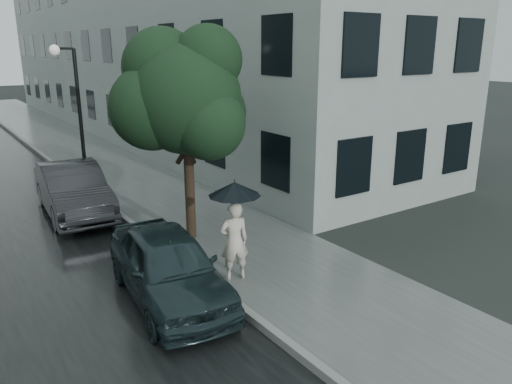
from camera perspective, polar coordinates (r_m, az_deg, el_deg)
ground at (r=10.50m, az=3.57°, el=-9.59°), size 120.00×120.00×0.00m
sidewalk at (r=20.85m, az=-16.58°, el=2.97°), size 3.50×60.00×0.01m
kerb_near at (r=20.38m, az=-21.45°, el=2.41°), size 0.15×60.00×0.15m
building_near at (r=29.19m, az=-12.09°, el=15.84°), size 7.02×36.00×9.00m
pedestrian at (r=10.08m, az=-2.50°, el=-5.62°), size 0.67×0.52×1.62m
umbrella at (r=9.79m, az=-2.48°, el=0.35°), size 1.27×1.27×1.14m
street_tree at (r=11.90m, az=-8.21°, el=10.69°), size 3.36×3.05×5.09m
lamp_post at (r=17.09m, az=-20.08°, el=8.93°), size 0.83×0.44×4.63m
car_near at (r=9.47m, az=-9.96°, el=-8.34°), size 2.00×4.05×1.33m
car_far at (r=14.86m, az=-20.18°, el=0.24°), size 1.83×4.43×1.43m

